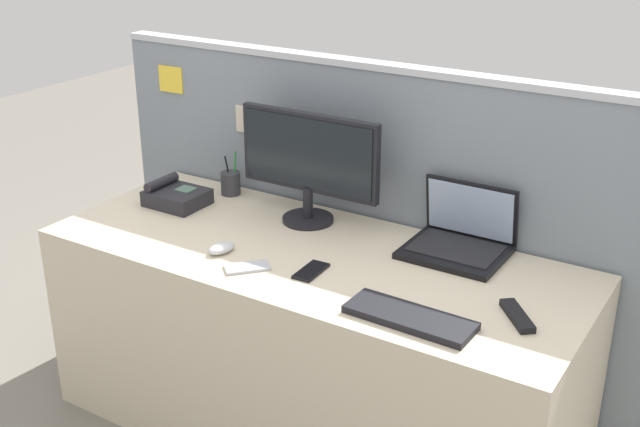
% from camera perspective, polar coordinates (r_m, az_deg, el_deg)
% --- Properties ---
extents(desk, '(1.82, 0.72, 0.71)m').
position_cam_1_polar(desk, '(2.82, -0.55, -9.31)').
color(desk, beige).
rests_on(desk, ground_plane).
extents(cubicle_divider, '(2.22, 0.08, 1.27)m').
position_cam_1_polar(cubicle_divider, '(2.99, 3.55, -1.22)').
color(cubicle_divider, gray).
rests_on(cubicle_divider, ground_plane).
extents(desktop_monitor, '(0.55, 0.18, 0.40)m').
position_cam_1_polar(desktop_monitor, '(2.81, -0.80, 3.85)').
color(desktop_monitor, black).
rests_on(desktop_monitor, desk).
extents(laptop, '(0.32, 0.28, 0.22)m').
position_cam_1_polar(laptop, '(2.68, 9.97, -1.62)').
color(laptop, black).
rests_on(laptop, desk).
extents(desk_phone, '(0.21, 0.17, 0.09)m').
position_cam_1_polar(desk_phone, '(3.07, -10.20, 1.23)').
color(desk_phone, '#232328').
rests_on(desk_phone, desk).
extents(keyboard_main, '(0.37, 0.14, 0.02)m').
position_cam_1_polar(keyboard_main, '(2.26, 6.40, -7.36)').
color(keyboard_main, black).
rests_on(keyboard_main, desk).
extents(computer_mouse_right_hand, '(0.08, 0.11, 0.03)m').
position_cam_1_polar(computer_mouse_right_hand, '(2.66, -7.00, -2.45)').
color(computer_mouse_right_hand, silver).
rests_on(computer_mouse_right_hand, desk).
extents(pen_cup, '(0.08, 0.08, 0.17)m').
position_cam_1_polar(pen_cup, '(3.14, -6.38, 2.18)').
color(pen_cup, '#333338').
rests_on(pen_cup, desk).
extents(cell_phone_black_slab, '(0.07, 0.14, 0.01)m').
position_cam_1_polar(cell_phone_black_slab, '(2.51, -0.64, -4.11)').
color(cell_phone_black_slab, black).
rests_on(cell_phone_black_slab, desk).
extents(cell_phone_silver_slab, '(0.15, 0.15, 0.01)m').
position_cam_1_polar(cell_phone_silver_slab, '(2.55, -5.19, -3.83)').
color(cell_phone_silver_slab, '#B7BAC1').
rests_on(cell_phone_silver_slab, desk).
extents(tv_remote, '(0.14, 0.16, 0.02)m').
position_cam_1_polar(tv_remote, '(2.32, 13.85, -7.08)').
color(tv_remote, black).
rests_on(tv_remote, desk).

